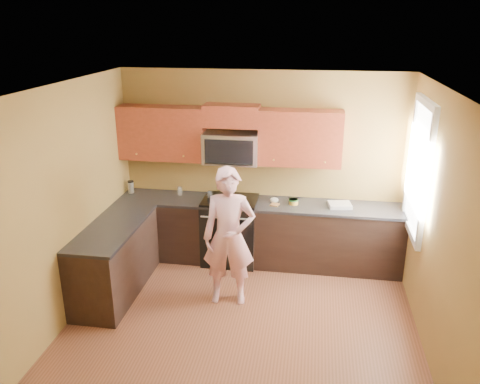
% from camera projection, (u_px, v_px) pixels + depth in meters
% --- Properties ---
extents(floor, '(4.00, 4.00, 0.00)m').
position_uv_depth(floor, '(240.00, 330.00, 5.47)').
color(floor, brown).
rests_on(floor, ground).
extents(ceiling, '(4.00, 4.00, 0.00)m').
position_uv_depth(ceiling, '(239.00, 90.00, 4.55)').
color(ceiling, white).
rests_on(ceiling, ground).
extents(wall_back, '(4.00, 0.00, 4.00)m').
position_uv_depth(wall_back, '(261.00, 166.00, 6.87)').
color(wall_back, olive).
rests_on(wall_back, ground).
extents(wall_front, '(4.00, 0.00, 4.00)m').
position_uv_depth(wall_front, '(192.00, 341.00, 3.15)').
color(wall_front, olive).
rests_on(wall_front, ground).
extents(wall_left, '(0.00, 4.00, 4.00)m').
position_uv_depth(wall_left, '(61.00, 210.00, 5.31)').
color(wall_left, olive).
rests_on(wall_left, ground).
extents(wall_right, '(0.00, 4.00, 4.00)m').
position_uv_depth(wall_right, '(441.00, 234.00, 4.72)').
color(wall_right, olive).
rests_on(wall_right, ground).
extents(cabinet_back_run, '(4.00, 0.60, 0.88)m').
position_uv_depth(cabinet_back_run, '(258.00, 233.00, 6.90)').
color(cabinet_back_run, black).
rests_on(cabinet_back_run, floor).
extents(cabinet_left_run, '(0.60, 1.60, 0.88)m').
position_uv_depth(cabinet_left_run, '(115.00, 260.00, 6.13)').
color(cabinet_left_run, black).
rests_on(cabinet_left_run, floor).
extents(countertop_back, '(4.00, 0.62, 0.04)m').
position_uv_depth(countertop_back, '(258.00, 204.00, 6.74)').
color(countertop_back, black).
rests_on(countertop_back, cabinet_back_run).
extents(countertop_left, '(0.62, 1.60, 0.04)m').
position_uv_depth(countertop_left, '(113.00, 227.00, 5.97)').
color(countertop_left, black).
rests_on(countertop_left, cabinet_left_run).
extents(stove, '(0.76, 0.65, 0.95)m').
position_uv_depth(stove, '(230.00, 230.00, 6.92)').
color(stove, black).
rests_on(stove, floor).
extents(microwave, '(0.76, 0.40, 0.42)m').
position_uv_depth(microwave, '(231.00, 162.00, 6.71)').
color(microwave, silver).
rests_on(microwave, wall_back).
extents(upper_cab_left, '(1.22, 0.33, 0.75)m').
position_uv_depth(upper_cab_left, '(164.00, 159.00, 6.89)').
color(upper_cab_left, maroon).
rests_on(upper_cab_left, wall_back).
extents(upper_cab_right, '(1.12, 0.33, 0.75)m').
position_uv_depth(upper_cab_right, '(299.00, 165.00, 6.60)').
color(upper_cab_right, maroon).
rests_on(upper_cab_right, wall_back).
extents(upper_cab_over_mw, '(0.76, 0.33, 0.30)m').
position_uv_depth(upper_cab_over_mw, '(232.00, 116.00, 6.52)').
color(upper_cab_over_mw, maroon).
rests_on(upper_cab_over_mw, wall_back).
extents(window, '(0.06, 1.06, 1.66)m').
position_uv_depth(window, '(419.00, 169.00, 5.74)').
color(window, white).
rests_on(window, wall_right).
extents(woman, '(0.67, 0.47, 1.73)m').
position_uv_depth(woman, '(229.00, 237.00, 5.78)').
color(woman, pink).
rests_on(woman, floor).
extents(frying_pan, '(0.37, 0.54, 0.07)m').
position_uv_depth(frying_pan, '(223.00, 200.00, 6.73)').
color(frying_pan, black).
rests_on(frying_pan, stove).
extents(butter_tub, '(0.14, 0.14, 0.09)m').
position_uv_depth(butter_tub, '(293.00, 204.00, 6.66)').
color(butter_tub, yellow).
rests_on(butter_tub, countertop_back).
extents(toast_slice, '(0.14, 0.14, 0.01)m').
position_uv_depth(toast_slice, '(275.00, 205.00, 6.62)').
color(toast_slice, '#B27F47').
rests_on(toast_slice, countertop_back).
extents(napkin_a, '(0.14, 0.14, 0.06)m').
position_uv_depth(napkin_a, '(234.00, 205.00, 6.54)').
color(napkin_a, silver).
rests_on(napkin_a, countertop_back).
extents(napkin_b, '(0.15, 0.16, 0.07)m').
position_uv_depth(napkin_b, '(274.00, 200.00, 6.72)').
color(napkin_b, silver).
rests_on(napkin_b, countertop_back).
extents(dish_towel, '(0.33, 0.29, 0.05)m').
position_uv_depth(dish_towel, '(340.00, 205.00, 6.56)').
color(dish_towel, white).
rests_on(dish_towel, countertop_back).
extents(travel_mug, '(0.09, 0.09, 0.18)m').
position_uv_depth(travel_mug, '(131.00, 193.00, 7.10)').
color(travel_mug, silver).
rests_on(travel_mug, countertop_back).
extents(glass_a, '(0.07, 0.07, 0.12)m').
position_uv_depth(glass_a, '(180.00, 191.00, 7.00)').
color(glass_a, silver).
rests_on(glass_a, countertop_back).
extents(glass_c, '(0.09, 0.09, 0.12)m').
position_uv_depth(glass_c, '(210.00, 196.00, 6.80)').
color(glass_c, silver).
rests_on(glass_c, countertop_back).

